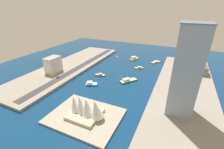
% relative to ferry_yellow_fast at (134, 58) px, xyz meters
% --- Properties ---
extents(ground_plane, '(440.00, 440.00, 0.00)m').
position_rel_ferry_yellow_fast_xyz_m(ground_plane, '(-1.76, 83.59, -2.58)').
color(ground_plane, navy).
extents(quay_west, '(70.00, 240.00, 3.47)m').
position_rel_ferry_yellow_fast_xyz_m(quay_west, '(-92.99, 83.59, -0.85)').
color(quay_west, gray).
rests_on(quay_west, ground_plane).
extents(quay_east, '(70.00, 240.00, 3.47)m').
position_rel_ferry_yellow_fast_xyz_m(quay_east, '(89.48, 83.59, -0.85)').
color(quay_east, gray).
rests_on(quay_east, ground_plane).
extents(peninsula_point, '(66.92, 51.29, 2.00)m').
position_rel_ferry_yellow_fast_xyz_m(peninsula_point, '(-7.64, 181.01, -1.58)').
color(peninsula_point, '#A89E89').
rests_on(peninsula_point, ground_plane).
extents(road_strip, '(11.40, 228.00, 0.15)m').
position_rel_ferry_yellow_fast_xyz_m(road_strip, '(69.04, 83.59, 0.96)').
color(road_strip, '#38383D').
rests_on(road_strip, quay_east).
extents(ferry_yellow_fast, '(14.59, 22.81, 6.78)m').
position_rel_ferry_yellow_fast_xyz_m(ferry_yellow_fast, '(0.00, 0.00, 0.00)').
color(ferry_yellow_fast, yellow).
rests_on(ferry_yellow_fast, ground_plane).
extents(catamaran_blue, '(17.22, 14.01, 4.87)m').
position_rel_ferry_yellow_fast_xyz_m(catamaran_blue, '(21.45, 123.82, -0.77)').
color(catamaran_blue, blue).
rests_on(catamaran_blue, ground_plane).
extents(barge_flat_brown, '(16.76, 21.08, 3.07)m').
position_rel_ferry_yellow_fast_xyz_m(barge_flat_brown, '(-41.58, -1.54, -1.50)').
color(barge_flat_brown, brown).
rests_on(barge_flat_brown, ground_plane).
extents(tugboat_red, '(16.94, 7.82, 4.28)m').
position_rel_ferry_yellow_fast_xyz_m(tugboat_red, '(24.53, 93.37, -1.15)').
color(tugboat_red, red).
rests_on(tugboat_red, ground_plane).
extents(water_taxi_orange, '(15.25, 10.05, 3.78)m').
position_rel_ferry_yellow_fast_xyz_m(water_taxi_orange, '(-21.74, 40.97, -1.13)').
color(water_taxi_orange, orange).
rests_on(water_taxi_orange, ground_plane).
extents(ferry_green_doubledeck, '(21.60, 25.25, 5.29)m').
position_rel_ferry_yellow_fast_xyz_m(ferry_green_doubledeck, '(-20.34, 93.69, -0.73)').
color(ferry_green_doubledeck, '#2D8C4C').
rests_on(ferry_green_doubledeck, ground_plane).
extents(sailboat_small_white, '(8.00, 5.69, 9.28)m').
position_rel_ferry_yellow_fast_xyz_m(sailboat_small_white, '(37.16, -1.26, -1.78)').
color(sailboat_small_white, white).
rests_on(sailboat_small_white, ground_plane).
extents(tower_tall_glass, '(23.49, 23.23, 83.30)m').
position_rel_ferry_yellow_fast_xyz_m(tower_tall_glass, '(-87.71, 138.37, 42.56)').
color(tower_tall_glass, '#8C9EB2').
rests_on(tower_tall_glass, quay_west).
extents(hotel_broad_white, '(16.01, 24.05, 23.55)m').
position_rel_ferry_yellow_fast_xyz_m(hotel_broad_white, '(93.02, 116.51, 12.69)').
color(hotel_broad_white, silver).
rests_on(hotel_broad_white, quay_east).
extents(warehouse_low_gray, '(36.09, 20.69, 11.60)m').
position_rel_ferry_yellow_fast_xyz_m(warehouse_low_gray, '(-104.56, 27.77, 6.72)').
color(warehouse_low_gray, gray).
rests_on(warehouse_low_gray, quay_west).
extents(van_white, '(1.91, 4.95, 1.51)m').
position_rel_ferry_yellow_fast_xyz_m(van_white, '(66.46, 17.18, 1.77)').
color(van_white, black).
rests_on(van_white, road_strip).
extents(pickup_red, '(2.15, 5.03, 1.66)m').
position_rel_ferry_yellow_fast_xyz_m(pickup_red, '(72.45, 131.21, 1.85)').
color(pickup_red, black).
rests_on(pickup_red, road_strip).
extents(traffic_light_waterfront, '(0.36, 0.36, 6.50)m').
position_rel_ferry_yellow_fast_xyz_m(traffic_light_waterfront, '(61.85, 68.06, 5.22)').
color(traffic_light_waterfront, black).
rests_on(traffic_light_waterfront, quay_east).
extents(opera_landmark, '(37.53, 27.16, 20.93)m').
position_rel_ferry_yellow_fast_xyz_m(opera_landmark, '(-8.90, 181.01, 8.35)').
color(opera_landmark, '#BCAD93').
rests_on(opera_landmark, peninsula_point).
extents(park_tree_cluster, '(8.32, 14.97, 10.42)m').
position_rel_ferry_yellow_fast_xyz_m(park_tree_cluster, '(-93.05, 40.81, 7.02)').
color(park_tree_cluster, brown).
rests_on(park_tree_cluster, quay_west).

